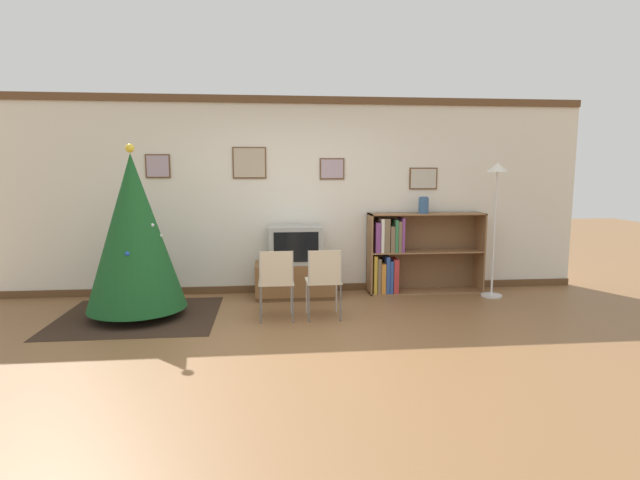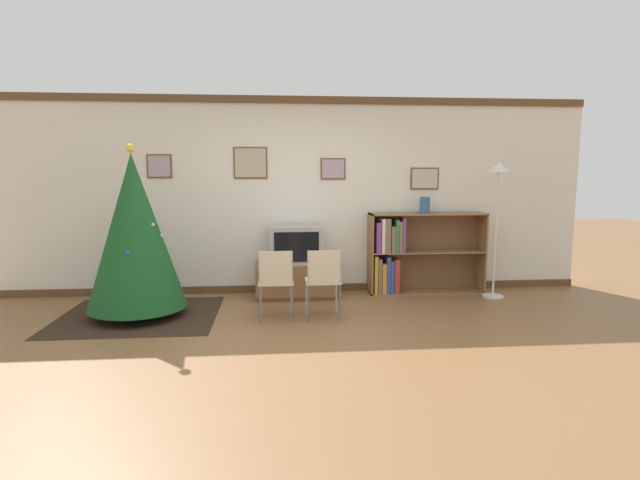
% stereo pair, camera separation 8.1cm
% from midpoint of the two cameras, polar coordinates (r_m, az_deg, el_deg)
% --- Properties ---
extents(ground_plane, '(24.00, 24.00, 0.00)m').
position_cam_midpoint_polar(ground_plane, '(5.07, -2.31, -11.66)').
color(ground_plane, brown).
extents(wall_back, '(8.23, 0.11, 2.70)m').
position_cam_midpoint_polar(wall_back, '(6.97, -3.48, 5.05)').
color(wall_back, silver).
rests_on(wall_back, ground_plane).
extents(area_rug, '(1.82, 1.62, 0.01)m').
position_cam_midpoint_polar(area_rug, '(6.31, -20.38, -8.17)').
color(area_rug, '#332319').
rests_on(area_rug, ground_plane).
extents(christmas_tree, '(1.12, 1.12, 1.99)m').
position_cam_midpoint_polar(christmas_tree, '(6.12, -20.83, 0.83)').
color(christmas_tree, maroon).
rests_on(christmas_tree, area_rug).
extents(tv_console, '(1.07, 0.55, 0.47)m').
position_cam_midpoint_polar(tv_console, '(6.78, -3.16, -4.55)').
color(tv_console, brown).
rests_on(tv_console, ground_plane).
extents(television, '(0.71, 0.49, 0.50)m').
position_cam_midpoint_polar(television, '(6.69, -3.19, -0.50)').
color(television, '#9E9E99').
rests_on(television, tv_console).
extents(folding_chair_left, '(0.40, 0.40, 0.82)m').
position_cam_midpoint_polar(folding_chair_left, '(5.68, -5.42, -4.59)').
color(folding_chair_left, beige).
rests_on(folding_chair_left, ground_plane).
extents(folding_chair_right, '(0.40, 0.40, 0.82)m').
position_cam_midpoint_polar(folding_chair_right, '(5.71, 0.05, -4.49)').
color(folding_chair_right, beige).
rests_on(folding_chair_right, ground_plane).
extents(bookshelf, '(1.61, 0.36, 1.12)m').
position_cam_midpoint_polar(bookshelf, '(7.06, 9.32, -1.65)').
color(bookshelf, olive).
rests_on(bookshelf, ground_plane).
extents(vase, '(0.14, 0.14, 0.23)m').
position_cam_midpoint_polar(vase, '(7.03, 11.43, 3.97)').
color(vase, '#335684').
rests_on(vase, bookshelf).
extents(standing_lamp, '(0.28, 0.28, 1.81)m').
position_cam_midpoint_polar(standing_lamp, '(7.03, 19.18, 4.92)').
color(standing_lamp, silver).
rests_on(standing_lamp, ground_plane).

